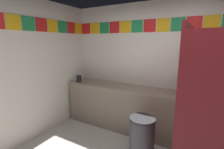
% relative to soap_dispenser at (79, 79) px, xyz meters
% --- Properties ---
extents(wall_back, '(4.40, 0.09, 2.56)m').
position_rel_soap_dispenser_xyz_m(wall_back, '(1.96, 0.50, 0.32)').
color(wall_back, silver).
rests_on(wall_back, ground_plane).
extents(wall_side, '(0.09, 3.58, 2.56)m').
position_rel_soap_dispenser_xyz_m(wall_side, '(-0.28, -1.33, 0.32)').
color(wall_side, silver).
rests_on(wall_side, ground_plane).
extents(vanity_counter, '(2.31, 0.58, 0.89)m').
position_rel_soap_dispenser_xyz_m(vanity_counter, '(0.97, 0.17, -0.52)').
color(vanity_counter, gray).
rests_on(vanity_counter, ground_plane).
extents(faucet_center, '(0.04, 0.10, 0.14)m').
position_rel_soap_dispenser_xyz_m(faucet_center, '(0.97, 0.26, -0.03)').
color(faucet_center, silver).
rests_on(faucet_center, vanity_counter).
extents(soap_dispenser, '(0.09, 0.09, 0.16)m').
position_rel_soap_dispenser_xyz_m(soap_dispenser, '(0.00, 0.00, 0.00)').
color(soap_dispenser, black).
rests_on(soap_dispenser, vanity_counter).
extents(stall_divider, '(0.92, 1.53, 2.00)m').
position_rel_soap_dispenser_xyz_m(stall_divider, '(2.40, -0.57, 0.03)').
color(stall_divider, maroon).
rests_on(stall_divider, ground_plane).
extents(toilet, '(0.39, 0.49, 0.74)m').
position_rel_soap_dispenser_xyz_m(toilet, '(2.77, 0.06, -0.67)').
color(toilet, white).
rests_on(toilet, ground_plane).
extents(trash_bin, '(0.39, 0.39, 0.68)m').
position_rel_soap_dispenser_xyz_m(trash_bin, '(1.72, -0.57, -0.63)').
color(trash_bin, '#333338').
rests_on(trash_bin, ground_plane).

